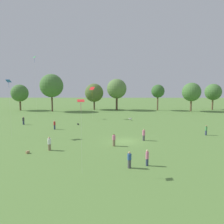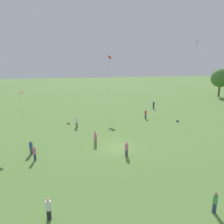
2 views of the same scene
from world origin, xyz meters
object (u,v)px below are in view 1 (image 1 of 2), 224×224
object	(u,v)px
person_7	(114,140)
kite_5	(9,84)
kite_1	(92,89)
person_3	(144,135)
kite_2	(81,104)
picnic_bag_1	(28,152)
person_9	(23,121)
kite_4	(35,61)
person_0	(147,158)
picnic_bag_0	(78,124)
person_1	(49,144)
person_4	(206,130)
dog_0	(130,119)
person_2	(55,125)
person_5	(129,160)

from	to	relation	value
person_7	kite_5	xyz separation A→B (m)	(-16.81, 4.98, 7.86)
kite_1	kite_5	distance (m)	23.47
person_3	kite_2	bearing A→B (deg)	35.30
picnic_bag_1	person_9	bearing A→B (deg)	114.00
person_3	kite_5	size ratio (longest dim) A/B	0.19
kite_4	picnic_bag_1	xyz separation A→B (m)	(9.86, -30.74, -14.46)
person_0	kite_2	size ratio (longest dim) A/B	0.24
kite_4	picnic_bag_0	bearing A→B (deg)	48.86
person_1	person_7	size ratio (longest dim) A/B	1.02
picnic_bag_0	person_1	bearing A→B (deg)	-91.74
person_7	picnic_bag_1	distance (m)	11.34
kite_5	kite_2	bearing A→B (deg)	-175.07
person_9	person_3	bearing A→B (deg)	-105.43
person_9	picnic_bag_1	distance (m)	22.00
person_9	kite_4	bearing A→B (deg)	18.45
person_4	person_7	bearing A→B (deg)	-162.79
kite_1	person_0	bearing A→B (deg)	-5.92
person_1	kite_5	world-z (taller)	kite_5
dog_0	person_2	bearing A→B (deg)	82.31
person_9	person_2	bearing A→B (deg)	-108.18
kite_4	dog_0	distance (m)	28.65
picnic_bag_0	person_0	bearing A→B (deg)	-64.58
person_2	picnic_bag_1	world-z (taller)	person_2
kite_4	dog_0	world-z (taller)	kite_4
person_0	kite_1	bearing A→B (deg)	19.93
person_3	kite_4	bearing A→B (deg)	-67.61
person_1	person_7	bearing A→B (deg)	58.56
person_9	kite_4	distance (m)	17.41
person_4	person_9	xyz separation A→B (m)	(-35.39, 9.64, 0.01)
kite_1	kite_2	world-z (taller)	kite_1
person_9	picnic_bag_1	world-z (taller)	person_9
person_0	kite_2	xyz separation A→B (m)	(-6.58, -2.09, 5.82)
person_4	kite_2	xyz separation A→B (m)	(-18.70, -16.54, 5.83)
picnic_bag_1	kite_2	bearing A→B (deg)	-38.20
person_3	picnic_bag_1	world-z (taller)	person_3
person_2	person_5	world-z (taller)	person_2
person_1	kite_1	xyz separation A→B (m)	(2.73, 27.75, 6.65)
person_3	kite_4	distance (m)	37.47
kite_1	kite_4	xyz separation A→B (m)	(-14.94, 1.64, 7.08)
person_3	person_9	size ratio (longest dim) A/B	1.01
picnic_bag_0	person_5	bearing A→B (deg)	-68.96
person_5	person_7	xyz separation A→B (m)	(-1.64, 8.17, 0.00)
person_3	person_5	size ratio (longest dim) A/B	1.03
dog_0	picnic_bag_0	distance (m)	13.23
person_2	person_3	world-z (taller)	person_3
person_0	dog_0	xyz separation A→B (m)	(0.27, 30.22, -0.51)
person_3	person_7	xyz separation A→B (m)	(-4.57, -3.16, -0.03)
kite_1	person_3	bearing A→B (deg)	3.04
picnic_bag_0	person_2	bearing A→B (deg)	-126.59
person_3	picnic_bag_1	distance (m)	16.74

